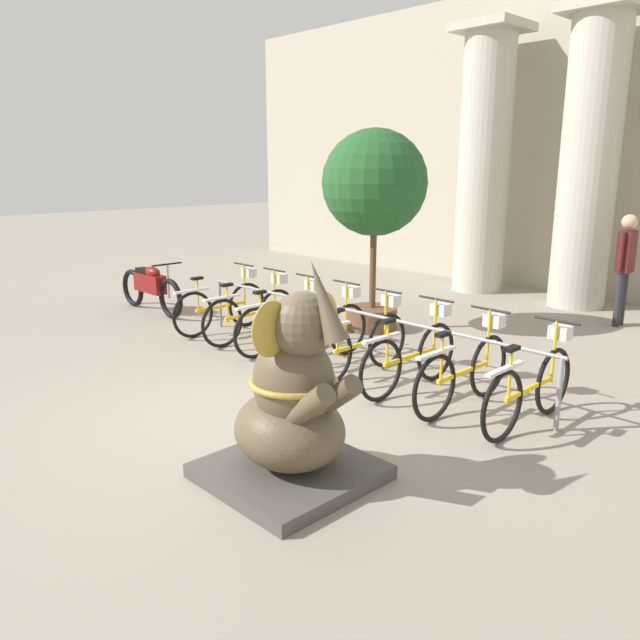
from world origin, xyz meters
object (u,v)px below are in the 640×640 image
Objects in this scene: bicycle_1 at (252,313)px; bicycle_7 at (531,386)px; bicycle_5 at (412,355)px; bicycle_0 at (223,305)px; bicycle_6 at (465,370)px; elephant_statue at (293,407)px; bicycle_2 at (285,322)px; bicycle_4 at (362,343)px; potted_tree at (375,190)px; bicycle_3 at (323,331)px; motorcycle at (151,287)px; person_pedestrian at (625,259)px.

bicycle_1 is 1.00× the size of bicycle_7.
bicycle_7 is (1.47, 0.01, 0.00)m from bicycle_5.
bicycle_6 is at bearing 0.03° from bicycle_0.
bicycle_5 is at bearing 105.58° from elephant_statue.
bicycle_1 is 0.73m from bicycle_2.
bicycle_4 is 2.86m from potted_tree.
bicycle_4 is 0.73m from bicycle_5.
bicycle_1 is 1.00× the size of bicycle_6.
bicycle_3 is 0.86× the size of motorcycle.
bicycle_1 is 0.91× the size of elephant_statue.
bicycle_5 is at bearing -95.92° from person_pedestrian.
bicycle_5 is (2.20, 0.01, 0.00)m from bicycle_2.
elephant_statue reaches higher than bicycle_1.
potted_tree is at bearing 65.52° from bicycle_1.
bicycle_2 and bicycle_4 have the same top height.
motorcycle is at bearing -178.39° from bicycle_4.
bicycle_2 is at bearing 2.68° from motorcycle.
bicycle_5 is 4.86m from person_pedestrian.
bicycle_4 is (0.73, -0.05, 0.00)m from bicycle_3.
elephant_statue reaches higher than motorcycle.
bicycle_5 and bicycle_7 have the same top height.
elephant_statue is (2.87, -2.40, 0.23)m from bicycle_2.
bicycle_4 is 1.00× the size of bicycle_5.
potted_tree is (-2.87, 1.77, 1.75)m from bicycle_6.
bicycle_0 is 1.96m from motorcycle.
bicycle_6 is at bearing 0.23° from bicycle_4.
bicycle_2 and bicycle_7 have the same top height.
potted_tree reaches higher than bicycle_5.
bicycle_0 is at bearing -179.97° from bicycle_6.
motorcycle is (-6.36, -0.14, 0.04)m from bicycle_6.
potted_tree is (-0.67, 1.73, 1.75)m from bicycle_3.
elephant_statue is at bearing -55.93° from potted_tree.
bicycle_7 is 0.96× the size of person_pedestrian.
bicycle_6 is (2.20, -0.04, 0.00)m from bicycle_3.
bicycle_0 is at bearing -179.24° from bicycle_2.
bicycle_4 is at bearing -179.77° from bicycle_6.
person_pedestrian reaches higher than bicycle_5.
bicycle_0 is 3.67m from bicycle_5.
bicycle_4 is 5.02m from person_pedestrian.
person_pedestrian is at bearing 92.82° from bicycle_6.
bicycle_4 is at bearing -104.32° from person_pedestrian.
bicycle_0 is 1.00× the size of bicycle_4.
bicycle_7 is at bearing 1.51° from motorcycle.
bicycle_6 is 0.96× the size of person_pedestrian.
bicycle_0 and bicycle_4 have the same top height.
person_pedestrian is (-0.18, 7.20, 0.44)m from elephant_statue.
person_pedestrian is at bearing 67.64° from bicycle_3.
bicycle_5 is at bearing 1.75° from motorcycle.
elephant_statue reaches higher than bicycle_3.
bicycle_0 is at bearing -130.85° from person_pedestrian.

